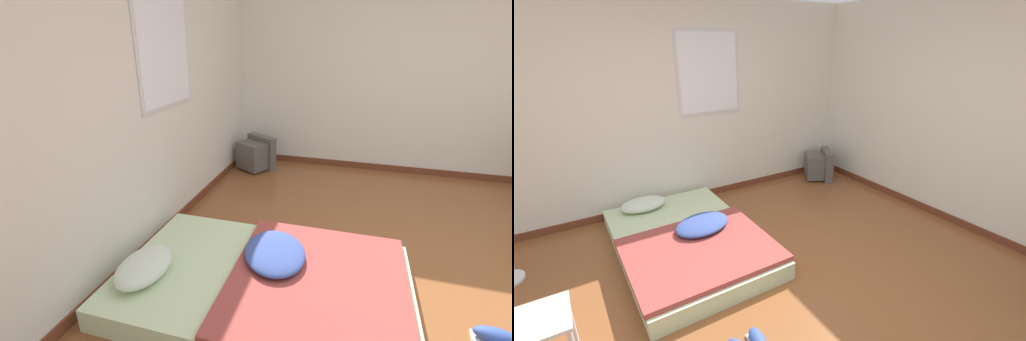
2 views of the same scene
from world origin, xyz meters
The scene contains 5 objects.
ground_plane centered at (0.00, 0.00, 0.00)m, with size 20.00×20.00×0.00m, color brown.
wall_back centered at (0.01, 2.48, 1.29)m, with size 7.64×0.08×2.60m.
wall_right centered at (2.65, 0.00, 1.29)m, with size 0.08×7.29×2.60m.
mattress_bed centered at (-0.31, 1.29, 0.12)m, with size 1.36×2.07×0.32m.
crt_tv centered at (2.17, 2.11, 0.22)m, with size 0.55×0.56×0.47m.
Camera 1 is at (-2.26, 0.78, 1.77)m, focal length 24.00 mm.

